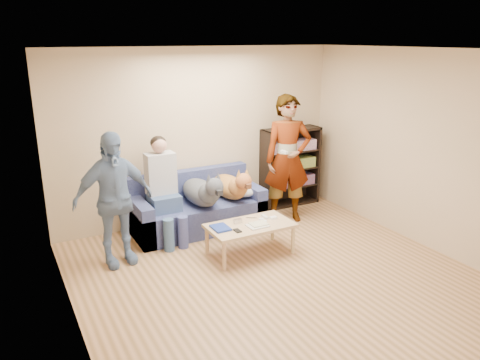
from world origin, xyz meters
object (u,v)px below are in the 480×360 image
dog_tan (232,186)px  coffee_table (250,228)px  bookshelf (290,165)px  dog_gray (203,192)px  person_seated (163,186)px  camera_silver (238,221)px  sofa (196,210)px  person_standing_left (113,200)px  notebook_blue (221,228)px  person_standing_right (288,159)px

dog_tan → coffee_table: bearing=-103.7°
bookshelf → dog_gray: bearing=-165.2°
person_seated → dog_gray: bearing=-12.0°
person_seated → coffee_table: 1.35m
person_seated → dog_gray: (0.53, -0.11, -0.14)m
camera_silver → sofa: sofa is taller
person_standing_left → notebook_blue: person_standing_left is taller
person_standing_right → sofa: size_ratio=1.02×
dog_gray → bookshelf: bookshelf is taller
person_standing_left → dog_gray: size_ratio=1.35×
notebook_blue → bookshelf: (1.94, 1.33, 0.25)m
person_standing_right → notebook_blue: person_standing_right is taller
person_standing_left → bookshelf: (3.11, 0.80, -0.16)m
person_seated → dog_gray: 0.56m
person_standing_right → coffee_table: bearing=-125.2°
person_standing_right → person_standing_left: 2.68m
person_standing_right → bookshelf: (0.44, 0.58, -0.29)m
person_standing_right → sofa: person_standing_right is taller
person_standing_right → coffee_table: person_standing_right is taller
person_standing_left → dog_gray: bearing=7.5°
person_standing_left → coffee_table: person_standing_left is taller
person_standing_left → person_standing_right: bearing=-1.8°
coffee_table → notebook_blue: bearing=172.9°
bookshelf → person_standing_right: bearing=-127.3°
sofa → dog_gray: 0.43m
person_standing_right → notebook_blue: bearing=-134.7°
camera_silver → bookshelf: 2.09m
sofa → coffee_table: 1.18m
camera_silver → dog_gray: 0.82m
sofa → dog_tan: (0.51, -0.16, 0.34)m
camera_silver → bookshelf: bookshelf is taller
person_standing_right → dog_gray: size_ratio=1.55×
dog_tan → camera_silver: bearing=-112.6°
person_seated → dog_tan: bearing=-1.9°
coffee_table → bookshelf: bookshelf is taller
person_standing_right → person_standing_left: bearing=-156.7°
person_seated → dog_tan: person_seated is taller
person_standing_left → person_seated: person_standing_left is taller
person_seated → dog_gray: size_ratio=1.18×
person_standing_left → dog_gray: 1.37m
person_standing_left → bookshelf: bearing=8.0°
camera_silver → dog_gray: bearing=100.1°
notebook_blue → coffee_table: 0.41m
person_standing_right → dog_tan: person_standing_right is taller
person_seated → bookshelf: (2.33, 0.36, -0.09)m
dog_tan → bookshelf: size_ratio=0.88×
notebook_blue → sofa: 1.12m
notebook_blue → camera_silver: camera_silver is taller
person_standing_right → person_standing_left: (-2.67, -0.22, -0.13)m
camera_silver → person_standing_right: bearing=29.2°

